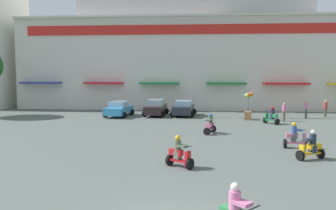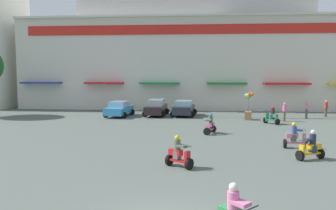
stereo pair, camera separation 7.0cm
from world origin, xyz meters
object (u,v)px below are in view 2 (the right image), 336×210
pedestrian_2 (326,108)px  scooter_rider_2 (295,137)px  scooter_rider_3 (210,125)px  scooter_rider_1 (272,116)px  scooter_rider_8 (311,148)px  pedestrian_0 (284,111)px  parked_car_0 (119,109)px  balloon_vendor_cart (248,109)px  pedestrian_1 (307,109)px  parked_car_1 (156,108)px  parked_car_2 (184,108)px  scooter_rider_4 (179,154)px

pedestrian_2 → scooter_rider_2: bearing=-114.2°
scooter_rider_3 → scooter_rider_1: bearing=44.1°
scooter_rider_8 → pedestrian_0: pedestrian_0 is taller
parked_car_0 → scooter_rider_3: bearing=-45.6°
parked_car_0 → balloon_vendor_cart: (12.26, -1.23, 0.23)m
scooter_rider_8 → pedestrian_2: (6.40, 17.13, 0.30)m
pedestrian_0 → balloon_vendor_cart: balloon_vendor_cart is taller
pedestrian_1 → balloon_vendor_cart: balloon_vendor_cart is taller
scooter_rider_2 → pedestrian_0: bearing=80.5°
scooter_rider_2 → scooter_rider_3: size_ratio=1.03×
pedestrian_2 → balloon_vendor_cart: balloon_vendor_cart is taller
scooter_rider_2 → parked_car_0: bearing=135.5°
scooter_rider_8 → pedestrian_0: (1.76, 13.76, 0.34)m
parked_car_1 → parked_car_2: (2.76, -0.04, -0.03)m
parked_car_1 → balloon_vendor_cart: balloon_vendor_cart is taller
pedestrian_2 → balloon_vendor_cart: 8.08m
parked_car_0 → balloon_vendor_cart: balloon_vendor_cart is taller
scooter_rider_1 → scooter_rider_4: bearing=-116.1°
parked_car_2 → parked_car_0: bearing=-172.0°
scooter_rider_2 → pedestrian_1: 13.97m
scooter_rider_8 → scooter_rider_3: bearing=125.1°
parked_car_1 → parked_car_2: size_ratio=1.09×
parked_car_1 → parked_car_0: bearing=-165.3°
parked_car_1 → parked_car_2: 2.76m
scooter_rider_2 → pedestrian_2: (6.51, 14.51, 0.28)m
scooter_rider_4 → scooter_rider_8: size_ratio=0.99×
parked_car_0 → balloon_vendor_cart: size_ratio=1.69×
parked_car_0 → pedestrian_1: bearing=0.3°
scooter_rider_2 → scooter_rider_4: 8.00m
scooter_rider_1 → parked_car_2: bearing=148.8°
scooter_rider_4 → scooter_rider_3: bearing=79.6°
parked_car_1 → scooter_rider_8: bearing=-59.1°
scooter_rider_1 → pedestrian_0: (1.41, 1.68, 0.32)m
scooter_rider_1 → scooter_rider_8: same height
scooter_rider_4 → scooter_rider_8: bearing=17.6°
parked_car_2 → scooter_rider_2: 15.77m
parked_car_1 → scooter_rider_3: size_ratio=2.94×
parked_car_1 → scooter_rider_1: parked_car_1 is taller
scooter_rider_2 → pedestrian_0: size_ratio=0.92×
parked_car_0 → pedestrian_1: (17.78, 0.09, 0.19)m
scooter_rider_3 → scooter_rider_8: (4.90, -6.99, 0.02)m
parked_car_1 → scooter_rider_4: (3.42, -18.80, -0.18)m
scooter_rider_3 → pedestrian_2: size_ratio=0.91×
pedestrian_0 → pedestrian_2: size_ratio=1.02×
scooter_rider_1 → balloon_vendor_cart: 2.99m
parked_car_1 → scooter_rider_8: 19.48m
scooter_rider_4 → pedestrian_0: pedestrian_0 is taller
scooter_rider_3 → scooter_rider_8: 8.54m
scooter_rider_4 → pedestrian_0: 17.91m
scooter_rider_4 → scooter_rider_1: bearing=63.9°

